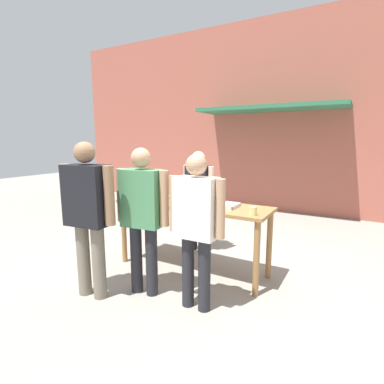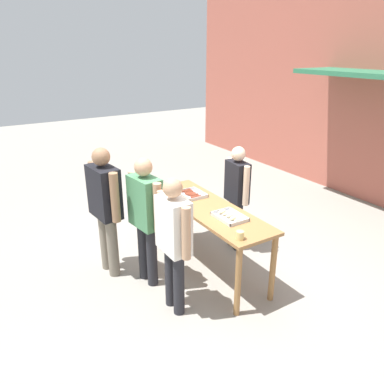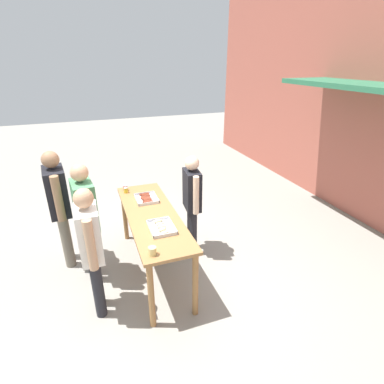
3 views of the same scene
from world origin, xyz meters
TOP-DOWN VIEW (x-y plane):
  - ground_plane at (0.00, 0.00)m, footprint 24.00×24.00m
  - serving_table at (0.00, 0.00)m, footprint 2.05×0.64m
  - food_tray_sausages at (-0.45, 0.03)m, footprint 0.37×0.30m
  - food_tray_buns at (0.40, 0.02)m, footprint 0.40×0.29m
  - condiment_jar_mustard at (-0.89, -0.21)m, footprint 0.06×0.06m
  - condiment_jar_ketchup at (-0.81, -0.22)m, footprint 0.06×0.06m
  - beer_cup at (0.88, -0.20)m, footprint 0.09×0.09m
  - person_server_behind_table at (-0.27, 0.66)m, footprint 0.54×0.24m
  - person_customer_holding_hotdog at (-0.62, -1.15)m, footprint 0.68×0.31m
  - person_customer_with_cup at (0.50, -0.79)m, footprint 0.61×0.24m
  - person_customer_waiting_in_line at (-0.16, -0.81)m, footprint 0.63×0.30m

SIDE VIEW (x-z plane):
  - ground_plane at x=0.00m, z-range 0.00..0.00m
  - serving_table at x=0.00m, z-range 0.32..1.23m
  - food_tray_sausages at x=-0.45m, z-range 0.90..0.94m
  - food_tray_buns at x=0.40m, z-range 0.90..0.95m
  - person_server_behind_table at x=-0.27m, z-range 0.15..1.70m
  - person_customer_with_cup at x=0.50m, z-range 0.15..1.74m
  - condiment_jar_mustard at x=-0.89m, z-range 0.91..0.99m
  - condiment_jar_ketchup at x=-0.81m, z-range 0.91..0.99m
  - beer_cup at x=0.88m, z-range 0.91..1.00m
  - person_customer_waiting_in_line at x=-0.16m, z-range 0.15..1.79m
  - person_customer_holding_hotdog at x=-0.62m, z-range 0.15..1.86m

